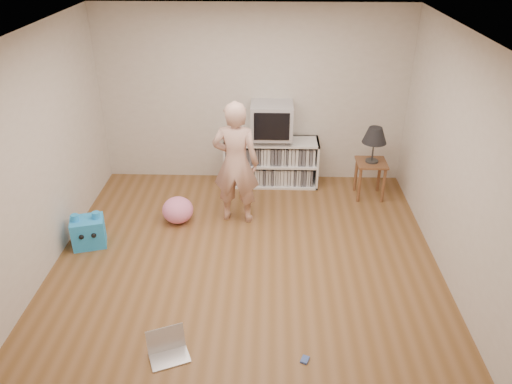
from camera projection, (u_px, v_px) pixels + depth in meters
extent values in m
plane|color=brown|center=(246.00, 261.00, 5.91)|extent=(4.50, 4.50, 0.00)
cube|color=beige|center=(253.00, 96.00, 7.26)|extent=(4.50, 0.02, 2.60)
cube|color=beige|center=(228.00, 305.00, 3.31)|extent=(4.50, 0.02, 2.60)
cube|color=beige|center=(36.00, 159.00, 5.35)|extent=(0.02, 4.50, 2.60)
cube|color=beige|center=(459.00, 164.00, 5.22)|extent=(0.02, 4.50, 2.60)
cube|color=white|center=(243.00, 35.00, 4.66)|extent=(4.50, 4.50, 0.01)
cube|color=white|center=(271.00, 156.00, 7.69)|extent=(1.40, 0.03, 0.70)
cube|color=white|center=(226.00, 162.00, 7.52)|extent=(0.03, 0.45, 0.70)
cube|color=white|center=(317.00, 163.00, 7.49)|extent=(0.03, 0.45, 0.70)
cube|color=white|center=(271.00, 182.00, 7.67)|extent=(1.40, 0.45, 0.03)
cube|color=white|center=(271.00, 162.00, 7.51)|extent=(1.34, 0.45, 0.03)
cube|color=white|center=(271.00, 142.00, 7.35)|extent=(1.40, 0.45, 0.03)
cube|color=silver|center=(271.00, 162.00, 7.51)|extent=(1.26, 0.36, 0.64)
cube|color=gray|center=(271.00, 138.00, 7.32)|extent=(0.45, 0.35, 0.07)
cube|color=#ACACB1|center=(272.00, 120.00, 7.19)|extent=(0.60, 0.52, 0.50)
cube|color=black|center=(272.00, 127.00, 6.95)|extent=(0.50, 0.01, 0.40)
cylinder|color=brown|center=(359.00, 185.00, 7.04)|extent=(0.04, 0.04, 0.52)
cylinder|color=brown|center=(384.00, 186.00, 7.03)|extent=(0.04, 0.04, 0.52)
cylinder|color=brown|center=(356.00, 175.00, 7.34)|extent=(0.04, 0.04, 0.52)
cylinder|color=brown|center=(379.00, 175.00, 7.33)|extent=(0.04, 0.04, 0.52)
cube|color=brown|center=(372.00, 163.00, 7.05)|extent=(0.42, 0.42, 0.03)
cylinder|color=#333333|center=(372.00, 161.00, 7.04)|extent=(0.18, 0.18, 0.02)
cylinder|color=#333333|center=(373.00, 150.00, 6.96)|extent=(0.02, 0.02, 0.32)
imported|color=#D4A490|center=(236.00, 163.00, 6.36)|extent=(0.64, 0.46, 1.65)
cube|color=silver|center=(170.00, 357.00, 4.59)|extent=(0.42, 0.36, 0.02)
cube|color=silver|center=(166.00, 339.00, 4.63)|extent=(0.35, 0.20, 0.23)
cube|color=black|center=(166.00, 339.00, 4.63)|extent=(0.31, 0.17, 0.19)
cube|color=#405CAC|center=(305.00, 360.00, 4.56)|extent=(0.09, 0.11, 0.02)
cube|color=#229CFF|center=(88.00, 232.00, 6.12)|extent=(0.46, 0.41, 0.37)
cylinder|color=#229CFF|center=(75.00, 218.00, 5.98)|extent=(0.09, 0.09, 0.08)
cylinder|color=#229CFF|center=(96.00, 215.00, 6.04)|extent=(0.09, 0.09, 0.08)
sphere|color=black|center=(81.00, 237.00, 5.95)|extent=(0.06, 0.06, 0.06)
sphere|color=black|center=(94.00, 235.00, 5.98)|extent=(0.06, 0.06, 0.06)
ellipsoid|color=pink|center=(178.00, 210.00, 6.61)|extent=(0.52, 0.52, 0.35)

